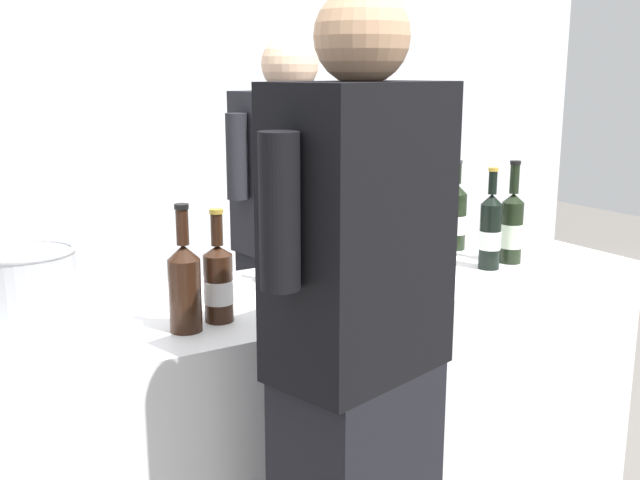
% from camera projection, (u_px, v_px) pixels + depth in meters
% --- Properties ---
extents(wall_back, '(8.00, 0.10, 2.80)m').
position_uv_depth(wall_back, '(82.00, 97.00, 4.32)').
color(wall_back, silver).
rests_on(wall_back, ground_plane).
extents(counter, '(2.32, 0.63, 0.90)m').
position_uv_depth(counter, '(310.00, 427.00, 2.36)').
color(counter, white).
rests_on(counter, ground_plane).
extents(wine_bottle_0, '(0.08, 0.08, 0.31)m').
position_uv_depth(wine_bottle_0, '(413.00, 226.00, 2.63)').
color(wine_bottle_0, black).
rests_on(wine_bottle_0, counter).
extents(wine_bottle_1, '(0.08, 0.08, 0.33)m').
position_uv_depth(wine_bottle_1, '(455.00, 216.00, 2.75)').
color(wine_bottle_1, black).
rests_on(wine_bottle_1, counter).
extents(wine_bottle_2, '(0.08, 0.08, 0.30)m').
position_uv_depth(wine_bottle_2, '(218.00, 282.00, 1.96)').
color(wine_bottle_2, black).
rests_on(wine_bottle_2, counter).
extents(wine_bottle_3, '(0.08, 0.08, 0.35)m').
position_uv_depth(wine_bottle_3, '(512.00, 227.00, 2.55)').
color(wine_bottle_3, black).
rests_on(wine_bottle_3, counter).
extents(wine_bottle_4, '(0.08, 0.08, 0.34)m').
position_uv_depth(wine_bottle_4, '(292.00, 248.00, 2.27)').
color(wine_bottle_4, black).
rests_on(wine_bottle_4, counter).
extents(wine_bottle_5, '(0.07, 0.07, 0.34)m').
position_uv_depth(wine_bottle_5, '(490.00, 231.00, 2.48)').
color(wine_bottle_5, black).
rests_on(wine_bottle_5, counter).
extents(wine_bottle_6, '(0.08, 0.08, 0.33)m').
position_uv_depth(wine_bottle_6, '(357.00, 262.00, 2.13)').
color(wine_bottle_6, black).
rests_on(wine_bottle_6, counter).
extents(wine_bottle_7, '(0.08, 0.08, 0.33)m').
position_uv_depth(wine_bottle_7, '(185.00, 284.00, 1.88)').
color(wine_bottle_7, black).
rests_on(wine_bottle_7, counter).
extents(wine_bottle_8, '(0.09, 0.09, 0.37)m').
position_uv_depth(wine_bottle_8, '(365.00, 229.00, 2.50)').
color(wine_bottle_8, black).
rests_on(wine_bottle_8, counter).
extents(wine_glass, '(0.08, 0.08, 0.19)m').
position_uv_depth(wine_glass, '(382.00, 241.00, 2.34)').
color(wine_glass, silver).
rests_on(wine_glass, counter).
extents(ice_bucket, '(0.24, 0.24, 0.23)m').
position_uv_depth(ice_bucket, '(28.00, 292.00, 1.84)').
color(ice_bucket, silver).
rests_on(ice_bucket, counter).
extents(person_server, '(0.57, 0.30, 1.68)m').
position_uv_depth(person_server, '(292.00, 256.00, 2.99)').
color(person_server, black).
rests_on(person_server, ground_plane).
extents(person_guest, '(0.54, 0.33, 1.72)m').
position_uv_depth(person_guest, '(358.00, 390.00, 1.70)').
color(person_guest, black).
rests_on(person_guest, ground_plane).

